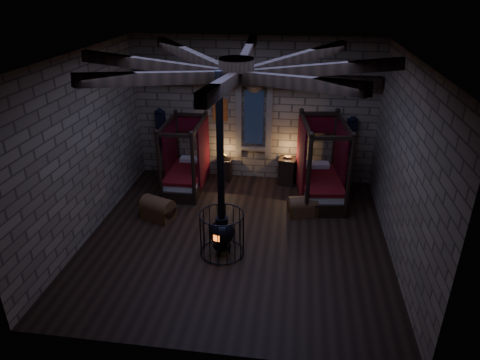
# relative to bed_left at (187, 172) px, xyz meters

# --- Properties ---
(room) EXTENTS (7.02, 7.02, 4.29)m
(room) POSITION_rel_bed_left_xyz_m (1.83, -2.34, 3.25)
(room) COLOR black
(room) RESTS_ON ground
(bed_left) EXTENTS (1.04, 1.94, 2.02)m
(bed_left) POSITION_rel_bed_left_xyz_m (0.00, 0.00, 0.00)
(bed_left) COLOR black
(bed_left) RESTS_ON ground
(bed_right) EXTENTS (1.38, 2.24, 2.22)m
(bed_right) POSITION_rel_bed_left_xyz_m (3.81, -0.11, 0.05)
(bed_right) COLOR black
(bed_right) RESTS_ON ground
(trunk_left) EXTENTS (0.94, 0.77, 0.60)m
(trunk_left) POSITION_rel_bed_left_xyz_m (-0.30, -1.81, -0.23)
(trunk_left) COLOR brown
(trunk_left) RESTS_ON ground
(trunk_right) EXTENTS (0.81, 0.62, 0.53)m
(trunk_right) POSITION_rel_bed_left_xyz_m (3.36, -1.12, -0.26)
(trunk_right) COLOR brown
(trunk_right) RESTS_ON ground
(nightstand_left) EXTENTS (0.43, 0.41, 0.83)m
(nightstand_left) POSITION_rel_bed_left_xyz_m (1.01, 0.70, -0.15)
(nightstand_left) COLOR black
(nightstand_left) RESTS_ON ground
(nightstand_right) EXTENTS (0.57, 0.55, 0.88)m
(nightstand_right) POSITION_rel_bed_left_xyz_m (2.88, 0.69, -0.09)
(nightstand_right) COLOR black
(nightstand_right) RESTS_ON ground
(stove) EXTENTS (0.99, 0.99, 4.05)m
(stove) POSITION_rel_bed_left_xyz_m (1.60, -3.11, 0.12)
(stove) COLOR black
(stove) RESTS_ON ground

